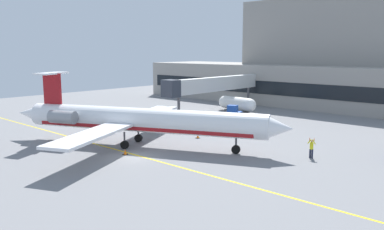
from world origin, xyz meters
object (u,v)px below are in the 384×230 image
at_px(fuel_tank, 237,103).
at_px(regional_jet, 138,120).
at_px(marshaller, 311,148).
at_px(pushback_tractor, 234,112).

bearing_deg(fuel_tank, regional_jet, -77.01).
xyz_separation_m(regional_jet, fuel_tank, (-6.39, 27.71, -1.48)).
bearing_deg(marshaller, fuel_tank, 139.65).
bearing_deg(regional_jet, fuel_tank, 102.99).
distance_m(pushback_tractor, fuel_tank, 6.56).
bearing_deg(pushback_tractor, marshaller, -35.40).
xyz_separation_m(pushback_tractor, fuel_tank, (-3.39, 5.60, 0.50)).
xyz_separation_m(pushback_tractor, marshaller, (19.60, -13.93, 0.10)).
relative_size(regional_jet, fuel_tank, 3.89).
xyz_separation_m(fuel_tank, marshaller, (22.98, -19.53, -0.40)).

